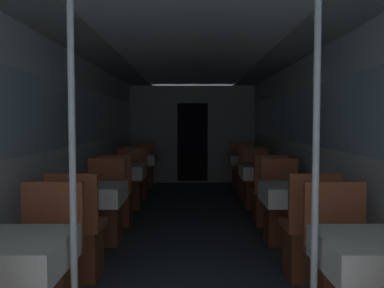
# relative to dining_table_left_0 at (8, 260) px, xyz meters

# --- Properties ---
(wall_left) EXTENTS (0.05, 10.28, 2.06)m
(wall_left) POSITION_rel_dining_table_left_0_xyz_m (-0.38, 2.92, 0.49)
(wall_left) COLOR silver
(wall_left) RESTS_ON ground_plane
(wall_right) EXTENTS (0.05, 10.28, 2.06)m
(wall_right) POSITION_rel_dining_table_left_0_xyz_m (2.30, 2.92, 0.49)
(wall_right) COLOR silver
(wall_right) RESTS_ON ground_plane
(ceiling_panel) EXTENTS (2.68, 10.28, 0.07)m
(ceiling_panel) POSITION_rel_dining_table_left_0_xyz_m (0.96, 2.92, 1.51)
(ceiling_panel) COLOR white
(ceiling_panel) RESTS_ON wall_left
(bulkhead_far) EXTENTS (2.63, 0.09, 2.06)m
(bulkhead_far) POSITION_rel_dining_table_left_0_xyz_m (0.96, 6.91, 0.43)
(bulkhead_far) COLOR #A8A8A3
(bulkhead_far) RESTS_ON ground_plane
(dining_table_left_0) EXTENTS (0.60, 0.60, 0.71)m
(dining_table_left_0) POSITION_rel_dining_table_left_0_xyz_m (0.00, 0.00, 0.00)
(dining_table_left_0) COLOR #4C4C51
(dining_table_left_0) RESTS_ON ground_plane
(chair_left_far_0) EXTENTS (0.42, 0.42, 0.90)m
(chair_left_far_0) POSITION_rel_dining_table_left_0_xyz_m (0.00, 0.53, -0.30)
(chair_left_far_0) COLOR brown
(chair_left_far_0) RESTS_ON ground_plane
(support_pole_left_0) EXTENTS (0.04, 0.04, 2.06)m
(support_pole_left_0) POSITION_rel_dining_table_left_0_xyz_m (0.34, 0.00, 0.44)
(support_pole_left_0) COLOR silver
(support_pole_left_0) RESTS_ON ground_plane
(dining_table_left_1) EXTENTS (0.60, 0.60, 0.71)m
(dining_table_left_1) POSITION_rel_dining_table_left_0_xyz_m (0.00, 1.85, 0.00)
(dining_table_left_1) COLOR #4C4C51
(dining_table_left_1) RESTS_ON ground_plane
(chair_left_near_1) EXTENTS (0.42, 0.42, 0.90)m
(chair_left_near_1) POSITION_rel_dining_table_left_0_xyz_m (0.00, 1.32, -0.30)
(chair_left_near_1) COLOR brown
(chair_left_near_1) RESTS_ON ground_plane
(chair_left_far_1) EXTENTS (0.42, 0.42, 0.90)m
(chair_left_far_1) POSITION_rel_dining_table_left_0_xyz_m (0.00, 2.38, -0.30)
(chair_left_far_1) COLOR brown
(chair_left_far_1) RESTS_ON ground_plane
(dining_table_left_2) EXTENTS (0.60, 0.60, 0.71)m
(dining_table_left_2) POSITION_rel_dining_table_left_0_xyz_m (0.00, 3.70, 0.00)
(dining_table_left_2) COLOR #4C4C51
(dining_table_left_2) RESTS_ON ground_plane
(chair_left_near_2) EXTENTS (0.42, 0.42, 0.90)m
(chair_left_near_2) POSITION_rel_dining_table_left_0_xyz_m (0.00, 3.17, -0.30)
(chair_left_near_2) COLOR brown
(chair_left_near_2) RESTS_ON ground_plane
(chair_left_far_2) EXTENTS (0.42, 0.42, 0.90)m
(chair_left_far_2) POSITION_rel_dining_table_left_0_xyz_m (0.00, 4.22, -0.30)
(chair_left_far_2) COLOR brown
(chair_left_far_2) RESTS_ON ground_plane
(dining_table_left_3) EXTENTS (0.60, 0.60, 0.71)m
(dining_table_left_3) POSITION_rel_dining_table_left_0_xyz_m (0.00, 5.54, 0.00)
(dining_table_left_3) COLOR #4C4C51
(dining_table_left_3) RESTS_ON ground_plane
(chair_left_near_3) EXTENTS (0.42, 0.42, 0.90)m
(chair_left_near_3) POSITION_rel_dining_table_left_0_xyz_m (0.00, 5.01, -0.30)
(chair_left_near_3) COLOR brown
(chair_left_near_3) RESTS_ON ground_plane
(chair_left_far_3) EXTENTS (0.42, 0.42, 0.90)m
(chair_left_far_3) POSITION_rel_dining_table_left_0_xyz_m (0.00, 6.07, -0.30)
(chair_left_far_3) COLOR brown
(chair_left_far_3) RESTS_ON ground_plane
(dining_table_right_0) EXTENTS (0.60, 0.60, 0.71)m
(dining_table_right_0) POSITION_rel_dining_table_left_0_xyz_m (1.92, 0.00, 0.00)
(dining_table_right_0) COLOR #4C4C51
(dining_table_right_0) RESTS_ON ground_plane
(chair_right_far_0) EXTENTS (0.42, 0.42, 0.90)m
(chair_right_far_0) POSITION_rel_dining_table_left_0_xyz_m (1.92, 0.53, -0.30)
(chair_right_far_0) COLOR brown
(chair_right_far_0) RESTS_ON ground_plane
(support_pole_right_0) EXTENTS (0.04, 0.04, 2.06)m
(support_pole_right_0) POSITION_rel_dining_table_left_0_xyz_m (1.59, 0.00, 0.44)
(support_pole_right_0) COLOR silver
(support_pole_right_0) RESTS_ON ground_plane
(dining_table_right_1) EXTENTS (0.60, 0.60, 0.71)m
(dining_table_right_1) POSITION_rel_dining_table_left_0_xyz_m (1.92, 1.85, 0.00)
(dining_table_right_1) COLOR #4C4C51
(dining_table_right_1) RESTS_ON ground_plane
(chair_right_near_1) EXTENTS (0.42, 0.42, 0.90)m
(chair_right_near_1) POSITION_rel_dining_table_left_0_xyz_m (1.92, 1.32, -0.30)
(chair_right_near_1) COLOR brown
(chair_right_near_1) RESTS_ON ground_plane
(chair_right_far_1) EXTENTS (0.42, 0.42, 0.90)m
(chair_right_far_1) POSITION_rel_dining_table_left_0_xyz_m (1.92, 2.38, -0.30)
(chair_right_far_1) COLOR brown
(chair_right_far_1) RESTS_ON ground_plane
(dining_table_right_2) EXTENTS (0.60, 0.60, 0.71)m
(dining_table_right_2) POSITION_rel_dining_table_left_0_xyz_m (1.92, 3.70, 0.00)
(dining_table_right_2) COLOR #4C4C51
(dining_table_right_2) RESTS_ON ground_plane
(chair_right_near_2) EXTENTS (0.42, 0.42, 0.90)m
(chair_right_near_2) POSITION_rel_dining_table_left_0_xyz_m (1.92, 3.17, -0.30)
(chair_right_near_2) COLOR brown
(chair_right_near_2) RESTS_ON ground_plane
(chair_right_far_2) EXTENTS (0.42, 0.42, 0.90)m
(chair_right_far_2) POSITION_rel_dining_table_left_0_xyz_m (1.92, 4.22, -0.30)
(chair_right_far_2) COLOR brown
(chair_right_far_2) RESTS_ON ground_plane
(dining_table_right_3) EXTENTS (0.60, 0.60, 0.71)m
(dining_table_right_3) POSITION_rel_dining_table_left_0_xyz_m (1.92, 5.54, 0.00)
(dining_table_right_3) COLOR #4C4C51
(dining_table_right_3) RESTS_ON ground_plane
(chair_right_near_3) EXTENTS (0.42, 0.42, 0.90)m
(chair_right_near_3) POSITION_rel_dining_table_left_0_xyz_m (1.92, 5.01, -0.30)
(chair_right_near_3) COLOR brown
(chair_right_near_3) RESTS_ON ground_plane
(chair_right_far_3) EXTENTS (0.42, 0.42, 0.90)m
(chair_right_far_3) POSITION_rel_dining_table_left_0_xyz_m (1.92, 6.07, -0.30)
(chair_right_far_3) COLOR brown
(chair_right_far_3) RESTS_ON ground_plane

